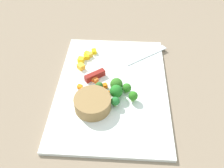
# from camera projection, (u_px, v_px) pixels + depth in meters

# --- Properties ---
(ground_plane) EXTENTS (4.00, 4.00, 0.00)m
(ground_plane) POSITION_uv_depth(u_px,v_px,m) (112.00, 89.00, 0.79)
(ground_plane) COLOR gray
(cutting_board) EXTENTS (0.50, 0.36, 0.01)m
(cutting_board) POSITION_uv_depth(u_px,v_px,m) (112.00, 87.00, 0.79)
(cutting_board) COLOR white
(cutting_board) RESTS_ON ground_plane
(prep_bowl) EXTENTS (0.11, 0.11, 0.04)m
(prep_bowl) POSITION_uv_depth(u_px,v_px,m) (93.00, 103.00, 0.71)
(prep_bowl) COLOR olive
(prep_bowl) RESTS_ON cutting_board
(chef_knife) EXTENTS (0.22, 0.29, 0.02)m
(chef_knife) POSITION_uv_depth(u_px,v_px,m) (112.00, 69.00, 0.83)
(chef_knife) COLOR silver
(chef_knife) RESTS_ON cutting_board
(carrot_dice_0) EXTENTS (0.02, 0.02, 0.01)m
(carrot_dice_0) POSITION_uv_depth(u_px,v_px,m) (80.00, 87.00, 0.77)
(carrot_dice_0) COLOR orange
(carrot_dice_0) RESTS_ON cutting_board
(carrot_dice_1) EXTENTS (0.01, 0.01, 0.01)m
(carrot_dice_1) POSITION_uv_depth(u_px,v_px,m) (100.00, 89.00, 0.77)
(carrot_dice_1) COLOR orange
(carrot_dice_1) RESTS_ON cutting_board
(carrot_dice_2) EXTENTS (0.02, 0.02, 0.01)m
(carrot_dice_2) POSITION_uv_depth(u_px,v_px,m) (84.00, 90.00, 0.76)
(carrot_dice_2) COLOR orange
(carrot_dice_2) RESTS_ON cutting_board
(carrot_dice_3) EXTENTS (0.01, 0.01, 0.01)m
(carrot_dice_3) POSITION_uv_depth(u_px,v_px,m) (99.00, 85.00, 0.78)
(carrot_dice_3) COLOR orange
(carrot_dice_3) RESTS_ON cutting_board
(carrot_dice_4) EXTENTS (0.02, 0.02, 0.01)m
(carrot_dice_4) POSITION_uv_depth(u_px,v_px,m) (95.00, 80.00, 0.79)
(carrot_dice_4) COLOR orange
(carrot_dice_4) RESTS_ON cutting_board
(carrot_dice_5) EXTENTS (0.01, 0.02, 0.01)m
(carrot_dice_5) POSITION_uv_depth(u_px,v_px,m) (107.00, 93.00, 0.76)
(carrot_dice_5) COLOR orange
(carrot_dice_5) RESTS_ON cutting_board
(carrot_dice_6) EXTENTS (0.01, 0.01, 0.01)m
(carrot_dice_6) POSITION_uv_depth(u_px,v_px,m) (91.00, 90.00, 0.76)
(carrot_dice_6) COLOR orange
(carrot_dice_6) RESTS_ON cutting_board
(carrot_dice_7) EXTENTS (0.02, 0.02, 0.02)m
(carrot_dice_7) POSITION_uv_depth(u_px,v_px,m) (104.00, 86.00, 0.77)
(carrot_dice_7) COLOR orange
(carrot_dice_7) RESTS_ON cutting_board
(pepper_dice_0) EXTENTS (0.02, 0.02, 0.02)m
(pepper_dice_0) POSITION_uv_depth(u_px,v_px,m) (94.00, 51.00, 0.90)
(pepper_dice_0) COLOR yellow
(pepper_dice_0) RESTS_ON cutting_board
(pepper_dice_1) EXTENTS (0.02, 0.02, 0.02)m
(pepper_dice_1) POSITION_uv_depth(u_px,v_px,m) (87.00, 57.00, 0.88)
(pepper_dice_1) COLOR yellow
(pepper_dice_1) RESTS_ON cutting_board
(pepper_dice_2) EXTENTS (0.02, 0.02, 0.01)m
(pepper_dice_2) POSITION_uv_depth(u_px,v_px,m) (87.00, 53.00, 0.89)
(pepper_dice_2) COLOR yellow
(pepper_dice_2) RESTS_ON cutting_board
(pepper_dice_3) EXTENTS (0.02, 0.02, 0.02)m
(pepper_dice_3) POSITION_uv_depth(u_px,v_px,m) (90.00, 55.00, 0.88)
(pepper_dice_3) COLOR yellow
(pepper_dice_3) RESTS_ON cutting_board
(pepper_dice_4) EXTENTS (0.02, 0.02, 0.02)m
(pepper_dice_4) POSITION_uv_depth(u_px,v_px,m) (81.00, 60.00, 0.86)
(pepper_dice_4) COLOR yellow
(pepper_dice_4) RESTS_ON cutting_board
(pepper_dice_5) EXTENTS (0.03, 0.03, 0.02)m
(pepper_dice_5) POSITION_uv_depth(u_px,v_px,m) (81.00, 67.00, 0.84)
(pepper_dice_5) COLOR yellow
(pepper_dice_5) RESTS_ON cutting_board
(broccoli_floret_0) EXTENTS (0.02, 0.02, 0.03)m
(broccoli_floret_0) POSITION_uv_depth(u_px,v_px,m) (99.00, 86.00, 0.76)
(broccoli_floret_0) COLOR #94C15A
(broccoli_floret_0) RESTS_ON cutting_board
(broccoli_floret_1) EXTENTS (0.03, 0.03, 0.03)m
(broccoli_floret_1) POSITION_uv_depth(u_px,v_px,m) (127.00, 88.00, 0.75)
(broccoli_floret_1) COLOR #83B256
(broccoli_floret_1) RESTS_ON cutting_board
(broccoli_floret_2) EXTENTS (0.03, 0.03, 0.04)m
(broccoli_floret_2) POSITION_uv_depth(u_px,v_px,m) (133.00, 96.00, 0.72)
(broccoli_floret_2) COLOR #90B462
(broccoli_floret_2) RESTS_ON cutting_board
(broccoli_floret_3) EXTENTS (0.04, 0.04, 0.05)m
(broccoli_floret_3) POSITION_uv_depth(u_px,v_px,m) (116.00, 91.00, 0.73)
(broccoli_floret_3) COLOR #84AC6C
(broccoli_floret_3) RESTS_ON cutting_board
(broccoli_floret_4) EXTENTS (0.03, 0.03, 0.04)m
(broccoli_floret_4) POSITION_uv_depth(u_px,v_px,m) (115.00, 101.00, 0.71)
(broccoli_floret_4) COLOR #83B060
(broccoli_floret_4) RESTS_ON cutting_board
(broccoli_floret_5) EXTENTS (0.04, 0.04, 0.04)m
(broccoli_floret_5) POSITION_uv_depth(u_px,v_px,m) (116.00, 84.00, 0.76)
(broccoli_floret_5) COLOR #92AC5C
(broccoli_floret_5) RESTS_ON cutting_board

